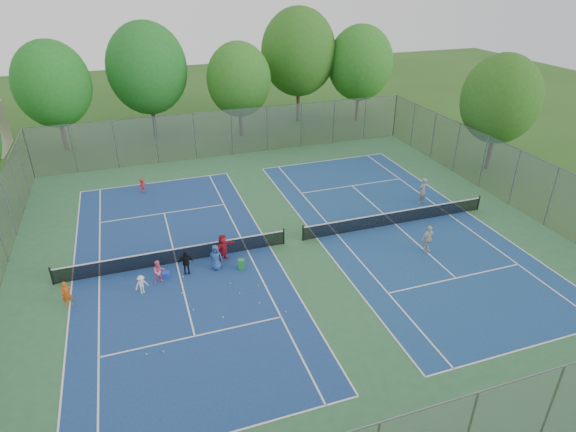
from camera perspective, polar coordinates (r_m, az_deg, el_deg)
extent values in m
plane|color=#29531A|center=(29.18, 0.64, -3.13)|extent=(120.00, 120.00, 0.00)
cube|color=#2F643B|center=(29.17, 0.64, -3.12)|extent=(32.00, 32.00, 0.01)
cube|color=navy|center=(27.96, -13.08, -5.40)|extent=(10.97, 23.77, 0.01)
cube|color=navy|center=(31.90, 12.58, -0.94)|extent=(10.97, 23.77, 0.01)
cube|color=black|center=(27.73, -13.17, -4.64)|extent=(12.87, 0.10, 0.91)
cube|color=black|center=(31.70, 12.66, -0.24)|extent=(12.87, 0.10, 0.91)
cube|color=gray|center=(42.50, -6.66, 9.78)|extent=(32.00, 0.10, 4.00)
cube|color=gray|center=(36.34, 25.25, 4.09)|extent=(0.10, 32.00, 4.00)
cylinder|color=#443326|center=(47.79, -25.14, 9.06)|extent=(0.36, 0.36, 3.50)
ellipsoid|color=#1D641E|center=(46.82, -26.17, 13.85)|extent=(6.40, 6.40, 7.36)
cylinder|color=#443326|center=(48.44, -15.63, 11.11)|extent=(0.36, 0.36, 3.85)
ellipsoid|color=#1B601F|center=(47.41, -16.36, 16.45)|extent=(7.20, 7.20, 8.28)
cylinder|color=#443326|center=(47.71, -5.63, 11.30)|extent=(0.36, 0.36, 3.15)
ellipsoid|color=#2B691E|center=(46.78, -5.85, 15.79)|extent=(6.00, 6.00, 6.90)
cylinder|color=#443326|center=(52.29, 1.20, 13.48)|extent=(0.36, 0.36, 4.20)
ellipsoid|color=#295C1A|center=(51.29, 1.25, 18.84)|extent=(7.60, 7.60, 8.74)
cylinder|color=#443326|center=(52.93, 8.24, 12.99)|extent=(0.36, 0.36, 3.50)
ellipsoid|color=#28691E|center=(52.04, 8.56, 17.49)|extent=(6.60, 6.60, 7.59)
cylinder|color=#443326|center=(42.45, 22.86, 7.39)|extent=(0.36, 0.36, 3.50)
ellipsoid|color=#275619|center=(41.38, 23.89, 12.57)|extent=(6.00, 6.00, 6.90)
cube|color=blue|center=(26.82, -14.26, -6.78)|extent=(0.43, 0.43, 0.30)
cube|color=green|center=(26.68, -5.55, -5.74)|extent=(0.39, 0.39, 0.62)
imported|color=#CE5013|center=(26.14, -24.76, -8.37)|extent=(0.55, 0.44, 1.34)
imported|color=#F35E8F|center=(26.24, -15.05, -6.38)|extent=(0.75, 0.65, 1.32)
imported|color=white|center=(25.75, -16.96, -7.77)|extent=(0.77, 0.60, 1.05)
imported|color=black|center=(26.58, -12.03, -5.42)|extent=(0.85, 0.41, 1.40)
imported|color=#295098|center=(26.62, -8.57, -4.88)|extent=(0.85, 0.68, 1.50)
imported|color=maroon|center=(27.29, -7.69, -3.76)|extent=(1.51, 1.30, 1.64)
imported|color=#B51927|center=(36.91, -16.88, 3.49)|extent=(0.80, 0.62, 1.09)
imported|color=gray|center=(34.82, 15.65, 2.91)|extent=(0.81, 0.69, 1.89)
imported|color=silver|center=(29.00, 16.25, -2.62)|extent=(1.06, 0.60, 1.70)
sphere|color=yellow|center=(24.25, -11.14, -10.89)|extent=(0.07, 0.07, 0.07)
sphere|color=#B7DA32|center=(23.69, -0.27, -11.33)|extent=(0.07, 0.07, 0.07)
sphere|color=#B7D431|center=(22.34, -14.56, -15.33)|extent=(0.07, 0.07, 0.07)
sphere|color=#B9E134|center=(24.27, -3.41, -10.29)|extent=(0.07, 0.07, 0.07)
sphere|color=#D3E936|center=(25.43, -3.52, -8.27)|extent=(0.07, 0.07, 0.07)
sphere|color=#E5F138|center=(23.59, -7.71, -11.83)|extent=(0.07, 0.07, 0.07)
sphere|color=#CBED37|center=(22.41, -16.39, -15.45)|extent=(0.07, 0.07, 0.07)
sphere|color=#ACC52E|center=(24.99, -5.76, -9.11)|extent=(0.07, 0.07, 0.07)
sphere|color=yellow|center=(25.45, -12.46, -8.95)|extent=(0.07, 0.07, 0.07)
sphere|color=#C5E134|center=(25.72, -6.85, -7.98)|extent=(0.07, 0.07, 0.07)
sphere|color=#C1D230|center=(26.64, -12.33, -7.09)|extent=(0.07, 0.07, 0.07)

